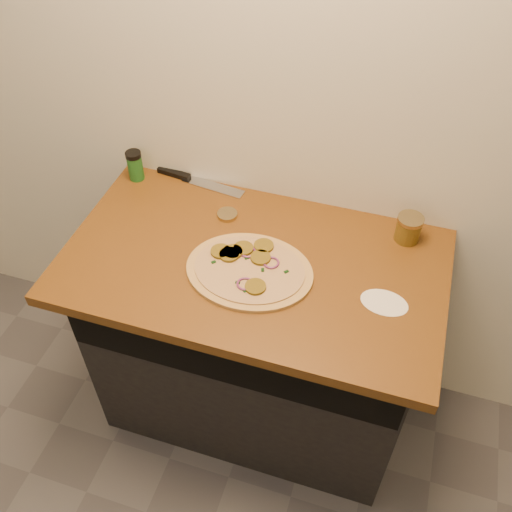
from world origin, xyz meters
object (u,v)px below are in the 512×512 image
(salsa_jar, at_px, (409,228))
(spice_shaker, at_px, (135,165))
(chefs_knife, at_px, (192,179))
(pizza, at_px, (249,269))

(salsa_jar, xyz_separation_m, spice_shaker, (-0.97, 0.03, 0.01))
(chefs_knife, bearing_deg, salsa_jar, -5.22)
(pizza, distance_m, spice_shaker, 0.62)
(chefs_knife, xyz_separation_m, spice_shaker, (-0.20, -0.05, 0.05))
(chefs_knife, distance_m, spice_shaker, 0.21)
(chefs_knife, xyz_separation_m, salsa_jar, (0.78, -0.07, 0.04))
(salsa_jar, bearing_deg, pizza, -146.71)
(salsa_jar, bearing_deg, chefs_knife, 174.78)
(pizza, height_order, salsa_jar, salsa_jar)
(pizza, distance_m, salsa_jar, 0.53)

